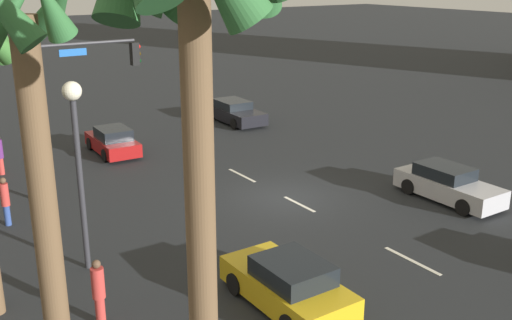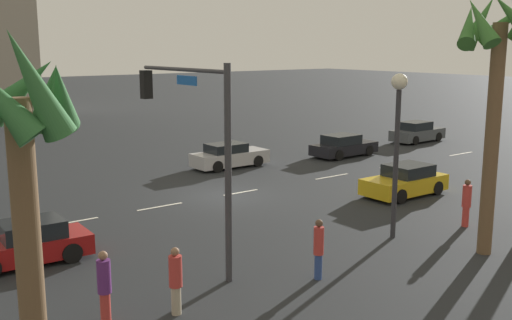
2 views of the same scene
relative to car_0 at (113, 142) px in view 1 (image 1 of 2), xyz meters
name	(u,v)px [view 1 (image 1 of 2)]	position (x,y,z in m)	size (l,w,h in m)	color
ground_plane	(285,197)	(-9.81, -3.54, -0.62)	(220.00, 220.00, 0.00)	#232628
lane_stripe_2	(412,261)	(-16.57, -3.54, -0.62)	(2.30, 0.14, 0.01)	silver
lane_stripe_3	(299,204)	(-10.72, -3.54, -0.62)	(1.92, 0.14, 0.01)	silver
lane_stripe_4	(242,175)	(-6.50, -3.54, -0.62)	(2.13, 0.14, 0.01)	silver
lane_stripe_5	(199,154)	(-2.47, -3.54, -0.62)	(2.53, 0.14, 0.01)	silver
car_0	(113,142)	(0.00, 0.00, 0.00)	(3.97, 1.89, 1.36)	maroon
car_1	(234,112)	(2.26, -8.59, -0.01)	(4.73, 2.06, 1.31)	black
car_2	(448,185)	(-13.62, -8.79, 0.02)	(4.40, 1.79, 1.38)	#B7B7BC
car_3	(288,284)	(-16.49, 1.33, 0.03)	(4.14, 1.96, 1.41)	gold
traffic_signal	(65,90)	(-4.24, 3.32, 3.65)	(0.37, 5.12, 6.29)	#38383D
streetlamp	(76,140)	(-11.26, 5.15, 3.49)	(0.56, 0.56, 5.83)	#2D2D33
pedestrian_0	(99,290)	(-14.49, 5.91, 0.35)	(0.41, 0.41, 1.83)	#BF3833
pedestrian_3	(5,200)	(-6.45, 6.46, 0.36)	(0.37, 0.37, 1.82)	#2D478C
palm_tree_2	(200,58)	(-21.69, 6.68, 7.16)	(2.79, 2.63, 10.04)	brown
palm_tree_3	(31,114)	(-16.48, 7.51, 5.58)	(2.62, 2.48, 9.18)	brown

